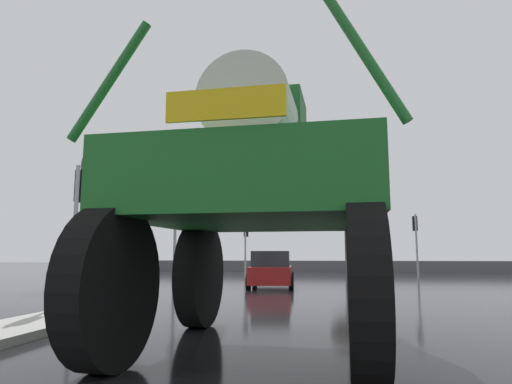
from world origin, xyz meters
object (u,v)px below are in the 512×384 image
object	(u,v)px
oversize_sprayer	(259,203)
bare_tree_far_center	(346,212)
streetlight_far_left	(178,210)
traffic_signal_far_left	(415,232)
sedan_ahead	(271,270)
traffic_signal_far_right	(246,236)
bare_tree_left	(116,169)
traffic_signal_near_left	(80,204)

from	to	relation	value
oversize_sprayer	bare_tree_far_center	world-z (taller)	bare_tree_far_center
streetlight_far_left	traffic_signal_far_left	bearing A→B (deg)	1.70
sedan_ahead	traffic_signal_far_right	distance (m)	8.38
oversize_sprayer	bare_tree_left	bearing A→B (deg)	35.56
traffic_signal_far_left	streetlight_far_left	size ratio (longest dim) A/B	0.50
streetlight_far_left	oversize_sprayer	bearing A→B (deg)	-67.40
traffic_signal_near_left	bare_tree_left	world-z (taller)	bare_tree_left
bare_tree_far_center	sedan_ahead	bearing A→B (deg)	-101.85
traffic_signal_far_right	bare_tree_left	xyz separation A→B (m)	(-5.92, -5.45, 3.35)
oversize_sprayer	traffic_signal_far_right	bearing A→B (deg)	13.10
traffic_signal_near_left	bare_tree_far_center	xyz separation A→B (m)	(7.79, 26.88, 2.16)
traffic_signal_near_left	bare_tree_far_center	world-z (taller)	bare_tree_far_center
sedan_ahead	bare_tree_far_center	world-z (taller)	bare_tree_far_center
traffic_signal_far_left	bare_tree_far_center	xyz separation A→B (m)	(-3.53, 10.56, 2.16)
oversize_sprayer	bare_tree_left	size ratio (longest dim) A/B	0.73
traffic_signal_near_left	traffic_signal_far_left	bearing A→B (deg)	55.27
traffic_signal_far_left	streetlight_far_left	xyz separation A→B (m)	(-14.19, -0.42, 1.45)
bare_tree_left	traffic_signal_far_left	bearing A→B (deg)	18.91
streetlight_far_left	bare_tree_left	size ratio (longest dim) A/B	0.99
traffic_signal_far_left	streetlight_far_left	distance (m)	14.27
oversize_sprayer	traffic_signal_far_right	size ratio (longest dim) A/B	1.59
sedan_ahead	oversize_sprayer	bearing A→B (deg)	-177.62
bare_tree_far_center	traffic_signal_near_left	bearing A→B (deg)	-106.16
oversize_sprayer	traffic_signal_far_left	world-z (taller)	oversize_sprayer
streetlight_far_left	bare_tree_far_center	world-z (taller)	streetlight_far_left
sedan_ahead	traffic_signal_far_left	bearing A→B (deg)	-47.90
oversize_sprayer	traffic_signal_near_left	bearing A→B (deg)	54.91
traffic_signal_far_left	traffic_signal_far_right	world-z (taller)	traffic_signal_far_left
traffic_signal_far_right	bare_tree_far_center	distance (m)	12.59
oversize_sprayer	traffic_signal_near_left	distance (m)	6.81
oversize_sprayer	bare_tree_left	xyz separation A→B (m)	(-10.01, 14.95, 3.69)
sedan_ahead	traffic_signal_far_left	xyz separation A→B (m)	(7.37, 7.76, 1.97)
streetlight_far_left	bare_tree_far_center	bearing A→B (deg)	45.85
bare_tree_far_center	oversize_sprayer	bearing A→B (deg)	-94.35
traffic_signal_near_left	traffic_signal_far_left	distance (m)	19.86
traffic_signal_far_left	bare_tree_far_center	size ratio (longest dim) A/B	0.59
sedan_ahead	streetlight_far_left	bearing A→B (deg)	38.55
oversize_sprayer	sedan_ahead	xyz separation A→B (m)	(-1.49, 12.63, -1.43)
traffic_signal_far_right	bare_tree_left	size ratio (longest dim) A/B	0.46
bare_tree_left	bare_tree_far_center	world-z (taller)	bare_tree_left
sedan_ahead	bare_tree_far_center	xyz separation A→B (m)	(3.85, 18.32, 4.14)
bare_tree_far_center	traffic_signal_far_right	bearing A→B (deg)	-121.40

